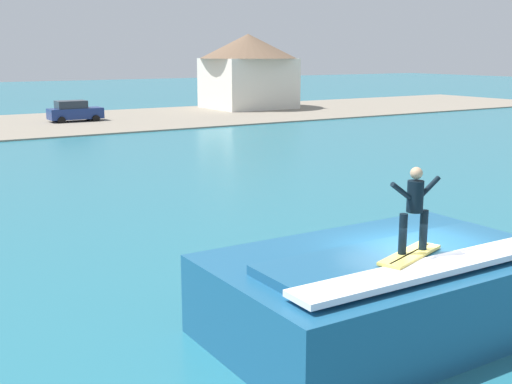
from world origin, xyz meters
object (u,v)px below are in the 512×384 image
house_gabled_white (248,67)px  wave_crest (383,291)px  surfboard (410,255)px  car_far_shore (74,111)px  surfer (415,205)px

house_gabled_white → wave_crest: bearing=-118.2°
surfboard → car_far_shore: size_ratio=0.42×
car_far_shore → house_gabled_white: bearing=11.3°
wave_crest → car_far_shore: wave_crest is taller
wave_crest → car_far_shore: bearing=81.4°
surfboard → car_far_shore: (6.96, 46.07, -0.99)m
surfer → house_gabled_white: (26.37, 49.91, 1.41)m
wave_crest → surfboard: bearing=-96.9°
wave_crest → surfer: bearing=-88.2°
wave_crest → surfboard: (-0.10, -0.80, 1.04)m
surfboard → house_gabled_white: bearing=62.1°
house_gabled_white → car_far_shore: bearing=-168.7°
wave_crest → surfboard: 1.31m
surfboard → surfer: bearing=26.0°
wave_crest → surfer: (0.02, -0.74, 2.02)m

